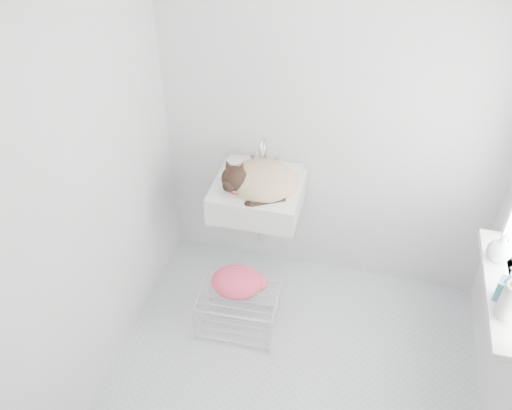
% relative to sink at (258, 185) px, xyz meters
% --- Properties ---
extents(floor, '(2.20, 2.00, 0.02)m').
position_rel_sink_xyz_m(floor, '(0.41, -0.74, -0.85)').
color(floor, silver).
rests_on(floor, ground).
extents(back_wall, '(2.20, 0.02, 2.50)m').
position_rel_sink_xyz_m(back_wall, '(0.41, 0.26, 0.40)').
color(back_wall, white).
rests_on(back_wall, ground).
extents(left_wall, '(0.02, 2.00, 2.50)m').
position_rel_sink_xyz_m(left_wall, '(-0.69, -0.74, 0.40)').
color(left_wall, white).
rests_on(left_wall, ground).
extents(windowsill, '(0.16, 0.88, 0.04)m').
position_rel_sink_xyz_m(windowsill, '(1.42, -0.54, -0.02)').
color(windowsill, white).
rests_on(windowsill, right_wall).
extents(sink, '(0.56, 0.49, 0.22)m').
position_rel_sink_xyz_m(sink, '(0.00, 0.00, 0.00)').
color(sink, white).
rests_on(sink, back_wall).
extents(faucet, '(0.20, 0.14, 0.20)m').
position_rel_sink_xyz_m(faucet, '(0.00, 0.18, 0.14)').
color(faucet, silver).
rests_on(faucet, sink).
extents(cat, '(0.52, 0.46, 0.29)m').
position_rel_sink_xyz_m(cat, '(0.01, -0.02, 0.04)').
color(cat, tan).
rests_on(cat, sink).
extents(wire_rack, '(0.51, 0.37, 0.30)m').
position_rel_sink_xyz_m(wire_rack, '(-0.02, -0.44, -0.70)').
color(wire_rack, silver).
rests_on(wire_rack, floor).
extents(towel, '(0.34, 0.25, 0.14)m').
position_rel_sink_xyz_m(towel, '(-0.03, -0.40, -0.52)').
color(towel, '#C7541B').
rests_on(towel, wire_rack).
extents(bottle_a, '(0.13, 0.13, 0.24)m').
position_rel_sink_xyz_m(bottle_a, '(1.41, -0.74, 0.00)').
color(bottle_a, silver).
rests_on(bottle_a, windowsill).
extents(bottle_b, '(0.11, 0.11, 0.18)m').
position_rel_sink_xyz_m(bottle_b, '(1.41, -0.63, 0.00)').
color(bottle_b, teal).
rests_on(bottle_b, windowsill).
extents(bottle_c, '(0.18, 0.18, 0.17)m').
position_rel_sink_xyz_m(bottle_c, '(1.41, -0.33, 0.00)').
color(bottle_c, white).
rests_on(bottle_c, windowsill).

